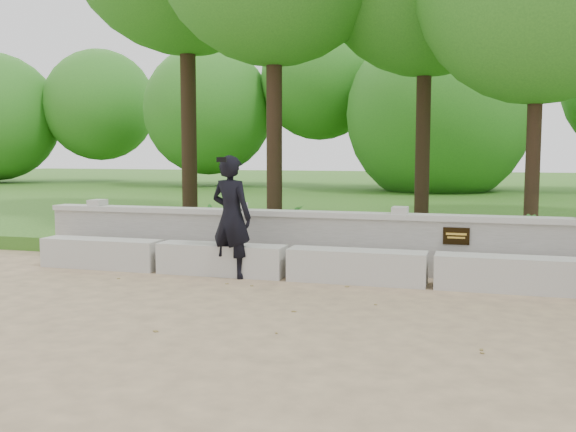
% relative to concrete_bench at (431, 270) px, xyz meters
% --- Properties ---
extents(ground, '(80.00, 80.00, 0.00)m').
position_rel_concrete_bench_xyz_m(ground, '(-0.00, -1.90, -0.22)').
color(ground, tan).
rests_on(ground, ground).
extents(lawn, '(40.00, 22.00, 0.25)m').
position_rel_concrete_bench_xyz_m(lawn, '(-0.00, 12.10, -0.10)').
color(lawn, '#275914').
rests_on(lawn, ground).
extents(concrete_bench, '(11.90, 0.45, 0.45)m').
position_rel_concrete_bench_xyz_m(concrete_bench, '(0.00, 0.00, 0.00)').
color(concrete_bench, beige).
rests_on(concrete_bench, ground).
extents(parapet_wall, '(12.50, 0.35, 0.90)m').
position_rel_concrete_bench_xyz_m(parapet_wall, '(0.00, 0.70, 0.24)').
color(parapet_wall, '#B8B5AE').
rests_on(parapet_wall, ground).
extents(man_main, '(0.72, 0.66, 1.74)m').
position_rel_concrete_bench_xyz_m(man_main, '(-2.78, -0.15, 0.65)').
color(man_main, black).
rests_on(man_main, ground).
extents(shrub_a, '(0.36, 0.33, 0.56)m').
position_rel_concrete_bench_xyz_m(shrub_a, '(-4.24, 2.48, 0.31)').
color(shrub_a, '#2E7427').
rests_on(shrub_a, lawn).
extents(shrub_b, '(0.42, 0.44, 0.62)m').
position_rel_concrete_bench_xyz_m(shrub_b, '(1.32, 1.40, 0.33)').
color(shrub_b, '#2E7427').
rests_on(shrub_b, lawn).
extents(shrub_d, '(0.39, 0.41, 0.58)m').
position_rel_concrete_bench_xyz_m(shrub_d, '(-2.57, 2.63, 0.31)').
color(shrub_d, '#2E7427').
rests_on(shrub_d, lawn).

